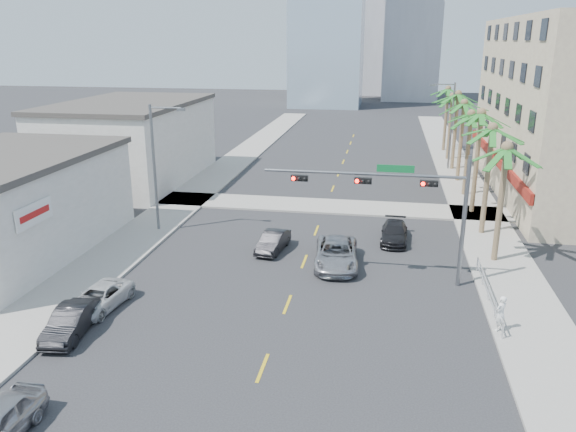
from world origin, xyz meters
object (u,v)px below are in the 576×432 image
(traffic_signal_mast, at_px, (405,196))
(car_lane_right, at_px, (394,233))
(car_parked_far, at_px, (99,298))
(car_lane_center, at_px, (336,254))
(car_lane_left, at_px, (273,242))
(pedestrian, at_px, (501,313))
(car_parked_mid, at_px, (70,322))

(traffic_signal_mast, height_order, car_lane_right, traffic_signal_mast)
(car_parked_far, bearing_deg, car_lane_center, 40.95)
(traffic_signal_mast, relative_size, car_lane_center, 2.02)
(car_lane_left, xyz_separation_m, car_lane_center, (4.29, -1.78, 0.14))
(car_lane_left, height_order, pedestrian, pedestrian)
(car_lane_left, height_order, car_lane_center, car_lane_center)
(traffic_signal_mast, bearing_deg, car_lane_center, 154.92)
(traffic_signal_mast, xyz_separation_m, car_parked_far, (-15.18, -6.08, -4.47))
(car_lane_left, xyz_separation_m, pedestrian, (12.59, -8.70, 0.40))
(car_parked_mid, height_order, car_lane_center, car_lane_center)
(car_parked_mid, xyz_separation_m, car_parked_far, (0.00, 2.69, -0.07))
(car_lane_center, height_order, car_lane_right, car_lane_center)
(car_lane_center, xyz_separation_m, car_lane_right, (3.50, 4.91, -0.14))
(traffic_signal_mast, distance_m, pedestrian, 7.95)
(car_lane_left, distance_m, car_lane_center, 4.64)
(traffic_signal_mast, distance_m, car_parked_mid, 18.08)
(car_lane_center, bearing_deg, car_lane_left, 152.99)
(car_parked_mid, height_order, pedestrian, pedestrian)
(car_lane_left, bearing_deg, car_parked_far, -118.67)
(car_parked_far, distance_m, pedestrian, 19.73)
(traffic_signal_mast, xyz_separation_m, car_lane_center, (-3.78, 1.77, -4.30))
(traffic_signal_mast, bearing_deg, pedestrian, -48.76)
(pedestrian, bearing_deg, car_lane_center, -81.60)
(traffic_signal_mast, xyz_separation_m, car_lane_right, (-0.28, 6.69, -4.44))
(car_parked_mid, height_order, car_lane_right, car_parked_mid)
(car_parked_mid, bearing_deg, car_lane_left, 53.07)
(car_lane_center, bearing_deg, traffic_signal_mast, -29.50)
(car_parked_mid, bearing_deg, car_lane_center, 35.83)
(car_parked_mid, distance_m, car_lane_right, 21.47)
(traffic_signal_mast, distance_m, car_lane_left, 9.87)
(car_lane_right, bearing_deg, traffic_signal_mast, -85.61)
(car_parked_far, xyz_separation_m, car_lane_center, (11.40, 7.85, 0.17))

